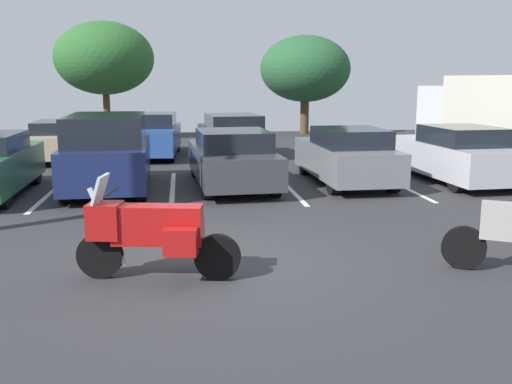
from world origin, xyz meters
TOP-DOWN VIEW (x-y plane):
  - ground at (0.00, 0.00)m, footprint 44.00×44.00m
  - motorcycle_touring at (-0.97, -0.60)m, footprint 2.26×0.94m
  - parking_stripes at (-0.78, 6.13)m, footprint 17.74×4.95m
  - car_navy at (-2.33, 6.16)m, footprint 2.06×4.46m
  - car_charcoal at (0.75, 6.31)m, footprint 2.13×4.80m
  - car_grey at (3.77, 6.38)m, footprint 1.86×4.48m
  - car_silver at (6.78, 6.39)m, footprint 2.03×4.88m
  - car_far_champagne at (-4.57, 12.32)m, footprint 2.14×4.83m
  - car_far_blue at (-1.64, 12.50)m, footprint 2.18×4.53m
  - car_far_black at (1.31, 12.75)m, footprint 2.36×4.79m
  - box_truck at (10.21, 10.36)m, footprint 2.92×7.09m
  - tree_left at (5.64, 20.47)m, footprint 4.46×4.46m
  - tree_rear at (-3.91, 19.27)m, footprint 4.46×4.46m

SIDE VIEW (x-z plane):
  - ground at x=0.00m, z-range -0.10..0.00m
  - parking_stripes at x=-0.78m, z-range 0.00..0.01m
  - car_far_champagne at x=-4.57m, z-range 0.00..1.33m
  - motorcycle_touring at x=-0.97m, z-range -0.05..1.40m
  - car_charcoal at x=0.75m, z-range -0.02..1.45m
  - car_silver at x=6.78m, z-range -0.03..1.47m
  - car_grey at x=3.77m, z-range -0.01..1.46m
  - car_far_black at x=1.31m, z-range -0.01..1.46m
  - car_far_blue at x=-1.64m, z-range -0.02..1.53m
  - car_navy at x=-2.33m, z-range 0.01..1.88m
  - box_truck at x=10.21m, z-range 0.11..2.95m
  - tree_left at x=5.64m, z-range 0.79..5.63m
  - tree_rear at x=-3.91m, z-range 1.00..6.28m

